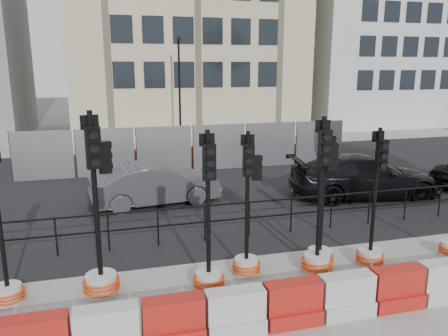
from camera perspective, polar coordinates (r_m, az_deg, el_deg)
name	(u,v)px	position (r m, az deg, el deg)	size (l,w,h in m)	color
ground	(265,256)	(10.76, 5.32, -11.33)	(120.00, 120.00, 0.00)	#51514C
sidewalk_near	(324,325)	(8.35, 12.90, -19.33)	(40.00, 6.00, 0.02)	gray
road	(202,182)	(17.11, -2.84, -1.88)	(40.00, 14.00, 0.03)	black
sidewalk_far	(170,144)	(25.78, -7.13, 3.14)	(40.00, 4.00, 0.02)	gray
building_white	(375,19)	(37.44, 19.10, 17.91)	(12.00, 9.06, 16.00)	silver
kerb_railing	(249,213)	(11.56, 3.32, -5.87)	(18.00, 0.04, 1.00)	black
heras_fencing	(189,152)	(19.63, -4.64, 2.05)	(14.33, 1.72, 2.00)	gray
lamp_post_far	(180,89)	(24.49, -5.82, 10.22)	(0.12, 0.56, 6.00)	black
barrier_row	(320,301)	(8.32, 12.37, -16.58)	(14.65, 0.50, 0.80)	red
traffic_signal_a	(5,273)	(9.43, -26.67, -12.19)	(0.61, 0.61, 3.07)	silver
traffic_signal_b	(100,254)	(9.01, -15.87, -10.75)	(0.72, 0.72, 3.67)	silver
traffic_signal_c	(209,259)	(8.94, -2.00, -11.79)	(0.65, 0.65, 3.29)	silver
traffic_signal_d	(247,242)	(9.53, 3.06, -9.68)	(0.62, 0.62, 3.17)	silver
traffic_signal_e	(321,238)	(10.18, 12.52, -8.94)	(0.64, 0.64, 3.26)	silver
traffic_signal_f	(319,238)	(9.80, 12.28, -8.88)	(0.68, 0.68, 3.46)	silver
traffic_signal_g	(372,239)	(10.50, 18.74, -8.75)	(0.63, 0.63, 3.18)	silver
car_b	(156,184)	(14.46, -8.93, -2.09)	(4.33, 2.01, 1.37)	#48474C
car_c	(364,176)	(15.81, 17.78, -1.04)	(5.36, 2.74, 1.49)	black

